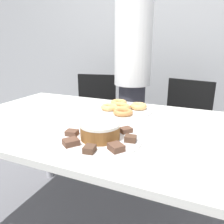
% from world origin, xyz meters
% --- Properties ---
extents(wall_back, '(8.00, 0.05, 2.60)m').
position_xyz_m(wall_back, '(0.00, 1.56, 1.30)').
color(wall_back, '#A8AAAD').
rests_on(wall_back, ground_plane).
extents(table, '(1.69, 0.92, 0.78)m').
position_xyz_m(table, '(0.00, 0.00, 0.69)').
color(table, silver).
rests_on(table, ground_plane).
extents(person_standing, '(0.30, 0.30, 1.72)m').
position_xyz_m(person_standing, '(-0.14, 0.79, 0.92)').
color(person_standing, '#383842').
rests_on(person_standing, ground_plane).
extents(office_chair_left, '(0.52, 0.52, 0.88)m').
position_xyz_m(office_chair_left, '(-0.56, 0.86, 0.41)').
color(office_chair_left, black).
rests_on(office_chair_left, ground_plane).
extents(office_chair_right, '(0.53, 0.53, 0.88)m').
position_xyz_m(office_chair_right, '(0.29, 0.86, 0.41)').
color(office_chair_right, black).
rests_on(office_chair_right, ground_plane).
extents(plate_cake, '(0.36, 0.36, 0.01)m').
position_xyz_m(plate_cake, '(0.05, -0.21, 0.78)').
color(plate_cake, white).
rests_on(plate_cake, table).
extents(plate_donuts, '(0.39, 0.39, 0.01)m').
position_xyz_m(plate_donuts, '(-0.03, 0.23, 0.78)').
color(plate_donuts, white).
rests_on(plate_donuts, table).
extents(frosted_cake, '(0.17, 0.17, 0.07)m').
position_xyz_m(frosted_cake, '(0.05, -0.21, 0.82)').
color(frosted_cake, brown).
rests_on(frosted_cake, plate_cake).
extents(lamington_0, '(0.05, 0.05, 0.02)m').
position_xyz_m(lamington_0, '(0.07, -0.34, 0.80)').
color(lamington_0, '#513828').
rests_on(lamington_0, plate_cake).
extents(lamington_1, '(0.08, 0.07, 0.03)m').
position_xyz_m(lamington_1, '(0.16, -0.29, 0.80)').
color(lamington_1, brown).
rests_on(lamington_1, plate_cake).
extents(lamington_2, '(0.05, 0.05, 0.02)m').
position_xyz_m(lamington_2, '(0.18, -0.19, 0.80)').
color(lamington_2, '#513828').
rests_on(lamington_2, plate_cake).
extents(lamington_3, '(0.07, 0.07, 0.02)m').
position_xyz_m(lamington_3, '(0.13, -0.11, 0.80)').
color(lamington_3, brown).
rests_on(lamington_3, plate_cake).
extents(lamington_4, '(0.06, 0.07, 0.02)m').
position_xyz_m(lamington_4, '(0.03, -0.08, 0.80)').
color(lamington_4, brown).
rests_on(lamington_4, plate_cake).
extents(lamington_5, '(0.06, 0.06, 0.03)m').
position_xyz_m(lamington_5, '(-0.05, -0.13, 0.80)').
color(lamington_5, brown).
rests_on(lamington_5, plate_cake).
extents(lamington_6, '(0.06, 0.05, 0.02)m').
position_xyz_m(lamington_6, '(-0.08, -0.23, 0.80)').
color(lamington_6, brown).
rests_on(lamington_6, plate_cake).
extents(lamington_7, '(0.08, 0.08, 0.02)m').
position_xyz_m(lamington_7, '(-0.02, -0.32, 0.80)').
color(lamington_7, brown).
rests_on(lamington_7, plate_cake).
extents(donut_0, '(0.13, 0.13, 0.03)m').
position_xyz_m(donut_0, '(-0.03, 0.23, 0.80)').
color(donut_0, tan).
rests_on(donut_0, plate_donuts).
extents(donut_1, '(0.11, 0.11, 0.03)m').
position_xyz_m(donut_1, '(0.03, 0.14, 0.80)').
color(donut_1, '#C68447').
rests_on(donut_1, plate_donuts).
extents(donut_2, '(0.10, 0.10, 0.03)m').
position_xyz_m(donut_2, '(0.07, 0.29, 0.80)').
color(donut_2, '#E5AD66').
rests_on(donut_2, plate_donuts).
extents(donut_3, '(0.11, 0.11, 0.03)m').
position_xyz_m(donut_3, '(-0.07, 0.32, 0.80)').
color(donut_3, tan).
rests_on(donut_3, plate_donuts).
extents(donut_4, '(0.10, 0.10, 0.03)m').
position_xyz_m(donut_4, '(-0.09, 0.20, 0.80)').
color(donut_4, '#E5AD66').
rests_on(donut_4, plate_donuts).
extents(napkin, '(0.18, 0.16, 0.01)m').
position_xyz_m(napkin, '(0.43, 0.11, 0.78)').
color(napkin, white).
rests_on(napkin, table).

